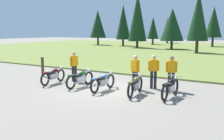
{
  "coord_description": "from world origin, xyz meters",
  "views": [
    {
      "loc": [
        6.61,
        -10.32,
        2.86
      ],
      "look_at": [
        0.0,
        0.6,
        0.9
      ],
      "focal_mm": 41.64,
      "sensor_mm": 36.0,
      "label": 1
    }
  ],
  "objects": [
    {
      "name": "rider_checking_bike",
      "position": [
        1.11,
        0.93,
        0.95
      ],
      "size": [
        0.53,
        0.31,
        1.67
      ],
      "color": "#2D2D38",
      "rests_on": "ground"
    },
    {
      "name": "ground_plane",
      "position": [
        0.0,
        0.0,
        0.0
      ],
      "size": [
        140.0,
        140.0,
        0.0
      ],
      "primitive_type": "plane",
      "color": "gray"
    },
    {
      "name": "rider_in_hivis_vest",
      "position": [
        -2.7,
        0.95,
        0.95
      ],
      "size": [
        0.31,
        0.53,
        1.67
      ],
      "color": "black",
      "rests_on": "ground"
    },
    {
      "name": "rider_near_row_end",
      "position": [
        2.72,
        1.57,
        0.95
      ],
      "size": [
        0.51,
        0.35,
        1.67
      ],
      "color": "#2D2D38",
      "rests_on": "ground"
    },
    {
      "name": "motorcycle_black",
      "position": [
        3.13,
        0.27,
        0.44
      ],
      "size": [
        0.62,
        2.1,
        0.88
      ],
      "color": "black",
      "rests_on": "ground"
    },
    {
      "name": "grass_moorland",
      "position": [
        0.0,
        26.23,
        0.05
      ],
      "size": [
        80.0,
        44.0,
        0.1
      ],
      "primitive_type": "cube",
      "color": "olive",
      "rests_on": "ground"
    },
    {
      "name": "rider_with_back_turned",
      "position": [
        1.84,
        1.5,
        0.95
      ],
      "size": [
        0.5,
        0.36,
        1.67
      ],
      "color": "black",
      "rests_on": "ground"
    },
    {
      "name": "motorcycle_british_green",
      "position": [
        -1.5,
        -0.05,
        0.44
      ],
      "size": [
        0.62,
        2.1,
        0.88
      ],
      "color": "black",
      "rests_on": "ground"
    },
    {
      "name": "motorcycle_sky_blue",
      "position": [
        -0.06,
        -0.12,
        0.44
      ],
      "size": [
        0.62,
        2.1,
        0.88
      ],
      "color": "black",
      "rests_on": "ground"
    },
    {
      "name": "motorcycle_olive",
      "position": [
        1.63,
        -0.07,
        0.44
      ],
      "size": [
        0.66,
        2.09,
        0.88
      ],
      "color": "black",
      "rests_on": "ground"
    },
    {
      "name": "trail_marker_post",
      "position": [
        -5.39,
        1.14,
        0.6
      ],
      "size": [
        0.12,
        0.12,
        1.21
      ],
      "primitive_type": "cube",
      "color": "#47331E",
      "rests_on": "ground"
    },
    {
      "name": "motorcycle_maroon",
      "position": [
        -3.26,
        -0.14,
        0.44
      ],
      "size": [
        0.63,
        2.1,
        0.88
      ],
      "color": "black",
      "rests_on": "ground"
    }
  ]
}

